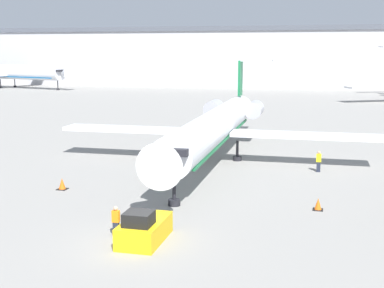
{
  "coord_description": "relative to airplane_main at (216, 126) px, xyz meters",
  "views": [
    {
      "loc": [
        9.2,
        -24.87,
        10.0
      ],
      "look_at": [
        0.0,
        11.87,
        3.27
      ],
      "focal_mm": 50.0,
      "sensor_mm": 36.0,
      "label": 1
    }
  ],
  "objects": [
    {
      "name": "airplane_main",
      "position": [
        0.0,
        0.0,
        0.0
      ],
      "size": [
        28.93,
        33.73,
        8.84
      ],
      "color": "silver",
      "rests_on": "ground"
    },
    {
      "name": "pushback_tug",
      "position": [
        0.46,
        -20.86,
        -2.58
      ],
      "size": [
        2.02,
        3.88,
        1.84
      ],
      "color": "yellow",
      "rests_on": "ground"
    },
    {
      "name": "terminal_building",
      "position": [
        0.24,
        98.53,
        4.69
      ],
      "size": [
        180.0,
        16.8,
        15.87
      ],
      "color": "#B2B2B7",
      "rests_on": "ground"
    },
    {
      "name": "airplane_parked_far_left",
      "position": [
        -70.96,
        78.85,
        0.9
      ],
      "size": [
        39.71,
        30.55,
        11.12
      ],
      "color": "silver",
      "rests_on": "ground"
    },
    {
      "name": "traffic_cone_left",
      "position": [
        -8.79,
        -12.25,
        -2.87
      ],
      "size": [
        0.71,
        0.71,
        0.82
      ],
      "color": "black",
      "rests_on": "ground"
    },
    {
      "name": "ground_plane",
      "position": [
        0.24,
        -21.47,
        -3.27
      ],
      "size": [
        600.0,
        600.0,
        0.0
      ],
      "primitive_type": "plane",
      "color": "gray"
    },
    {
      "name": "traffic_cone_right",
      "position": [
        9.27,
        -12.91,
        -2.91
      ],
      "size": [
        0.63,
        0.63,
        0.76
      ],
      "color": "black",
      "rests_on": "ground"
    },
    {
      "name": "worker_by_wing",
      "position": [
        9.11,
        -2.0,
        -2.34
      ],
      "size": [
        0.4,
        0.25,
        1.76
      ],
      "color": "#232838",
      "rests_on": "ground"
    },
    {
      "name": "worker_near_tug",
      "position": [
        -1.25,
        -20.57,
        -2.38
      ],
      "size": [
        0.4,
        0.24,
        1.71
      ],
      "color": "#232838",
      "rests_on": "ground"
    }
  ]
}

